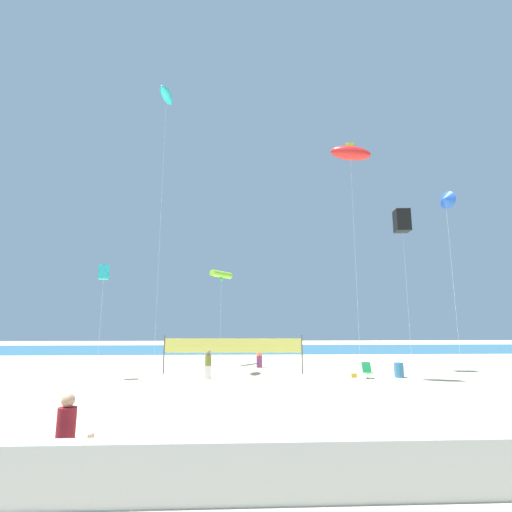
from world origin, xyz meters
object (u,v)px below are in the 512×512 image
Objects in this scene: beach_handbag at (354,375)px; kite_red_inflatable at (350,153)px; kite_black_box at (402,221)px; kite_blue_delta at (446,200)px; beachgoer_olive_shirt at (208,363)px; trash_barrel at (399,370)px; toddler_figure at (90,452)px; beachgoer_coral_shirt at (259,354)px; volleyball_net at (233,347)px; kite_cyan_box at (104,272)px; kite_cyan_inflatable at (166,96)px; folding_beach_chair at (367,370)px; kite_lime_tube at (221,275)px; mother_figure at (66,432)px.

kite_red_inflatable reaches higher than beach_handbag.
kite_black_box is 0.99× the size of kite_blue_delta.
kite_black_box is at bearing 156.51° from beachgoer_olive_shirt.
toddler_figure is at bearing -131.28° from trash_barrel.
kite_black_box is (2.24, 3.17, 9.94)m from trash_barrel.
volleyball_net is (-1.86, -3.41, 0.66)m from beachgoer_coral_shirt.
kite_red_inflatable is at bearing -3.95° from kite_cyan_box.
beachgoer_coral_shirt is 16.15m from kite_blue_delta.
folding_beach_chair is at bearing -13.20° from kite_cyan_inflatable.
trash_barrel is 2.74× the size of beach_handbag.
kite_cyan_box is at bearing -130.04° from kite_lime_tube.
toddler_figure is 0.99× the size of trash_barrel.
beachgoer_olive_shirt is at bearing -166.19° from kite_black_box.
mother_figure is at bearing -83.79° from kite_cyan_inflatable.
kite_blue_delta is at bearing -10.26° from trash_barrel.
volleyball_net reaches higher than trash_barrel.
kite_red_inflatable is at bearing -81.67° from beach_handbag.
beachgoer_olive_shirt is 0.18× the size of volleyball_net.
folding_beach_chair is (10.53, 14.02, 0.02)m from toddler_figure.
kite_red_inflatable is (7.21, -3.06, 11.92)m from volleyball_net.
kite_cyan_box reaches higher than mother_figure.
kite_red_inflatable reaches higher than volleyball_net.
beach_handbag is 0.03× the size of kite_blue_delta.
kite_cyan_inflatable is (-3.68, 2.95, 18.65)m from beachgoer_olive_shirt.
beachgoer_coral_shirt reaches higher than folding_beach_chair.
kite_cyan_inflatable reaches higher than kite_black_box.
mother_figure is 0.11× the size of kite_red_inflatable.
kite_red_inflatable is at bearing 26.97° from toddler_figure.
volleyball_net is 1.35× the size of kite_cyan_box.
kite_cyan_inflatable is 1.78× the size of kite_blue_delta.
kite_blue_delta reaches higher than trash_barrel.
kite_cyan_inflatable is 13.89m from kite_cyan_box.
toddler_figure is 14.16m from beachgoer_olive_shirt.
volleyball_net is (3.20, 16.58, 0.78)m from mother_figure.
beach_handbag is 13.40m from kite_lime_tube.
trash_barrel is 0.06× the size of kite_red_inflatable.
kite_cyan_box is (-17.47, 0.23, 5.70)m from trash_barrel.
kite_cyan_box is (-5.00, 14.44, 5.67)m from toddler_figure.
kite_cyan_inflatable is at bearing -178.87° from kite_black_box.
trash_barrel is at bearing -125.22° from kite_black_box.
folding_beach_chair is at bearing -1.54° from kite_cyan_box.
beachgoer_olive_shirt is at bearing 58.10° from toddler_figure.
kite_black_box is 1.70× the size of kite_cyan_box.
mother_figure is 1.94× the size of toddler_figure.
beach_handbag is 13.47m from kite_red_inflatable.
trash_barrel is 0.11× the size of kite_lime_tube.
trash_barrel is at bearing -36.93° from kite_lime_tube.
toddler_figure is 0.46× the size of beachgoer_coral_shirt.
kite_blue_delta is at bearing -12.33° from volleyball_net.
kite_red_inflatable is (8.60, -0.69, 12.71)m from beachgoer_olive_shirt.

